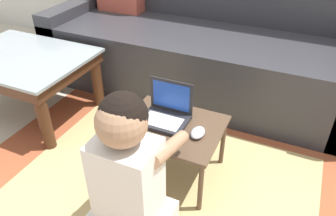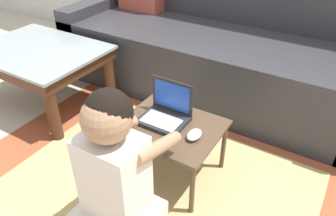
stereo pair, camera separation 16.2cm
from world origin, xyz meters
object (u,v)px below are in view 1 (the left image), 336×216
object	(u,v)px
laptop	(166,115)
computer_mouse	(198,133)
couch	(198,51)
person_seated	(128,181)
coffee_table	(23,66)
laptop_desk	(172,131)

from	to	relation	value
laptop	computer_mouse	bearing A→B (deg)	-14.10
couch	person_seated	distance (m)	1.39
coffee_table	laptop_desk	distance (m)	1.11
laptop_desk	computer_mouse	size ratio (longest dim) A/B	5.05
coffee_table	computer_mouse	distance (m)	1.25
computer_mouse	laptop_desk	bearing A→B (deg)	171.14
laptop_desk	person_seated	bearing A→B (deg)	-89.96
laptop	coffee_table	bearing A→B (deg)	173.33
laptop_desk	laptop	size ratio (longest dim) A/B	2.13
coffee_table	laptop	xyz separation A→B (m)	(1.05, -0.12, 0.00)
laptop_desk	computer_mouse	distance (m)	0.15
couch	coffee_table	world-z (taller)	couch
laptop	computer_mouse	size ratio (longest dim) A/B	2.37
coffee_table	person_seated	xyz separation A→B (m)	(1.10, -0.57, -0.01)
laptop_desk	laptop	world-z (taller)	laptop
couch	laptop_desk	size ratio (longest dim) A/B	4.55
coffee_table	laptop_desk	bearing A→B (deg)	-7.68
couch	person_seated	size ratio (longest dim) A/B	3.03
computer_mouse	laptop	bearing A→B (deg)	165.90
person_seated	computer_mouse	bearing A→B (deg)	70.87
laptop_desk	computer_mouse	world-z (taller)	computer_mouse
laptop	computer_mouse	xyz separation A→B (m)	(0.19, -0.05, -0.02)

